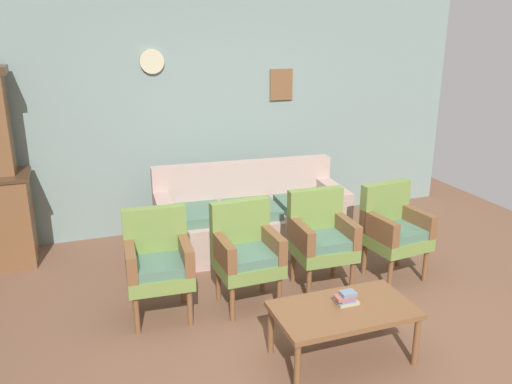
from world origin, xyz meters
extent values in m
plane|color=brown|center=(0.00, 0.00, 0.00)|extent=(7.68, 7.68, 0.00)
cube|color=gray|center=(0.00, 2.63, 1.35)|extent=(6.40, 0.06, 2.70)
cube|color=brown|center=(0.90, 2.58, 1.65)|extent=(0.28, 0.02, 0.36)
cylinder|color=beige|center=(-0.60, 2.58, 1.95)|extent=(0.26, 0.03, 0.26)
cube|color=tan|center=(0.22, 1.73, 0.21)|extent=(2.04, 0.93, 0.42)
cube|color=tan|center=(0.25, 2.05, 0.66)|extent=(2.00, 0.29, 0.48)
cube|color=tan|center=(1.14, 1.67, 0.54)|extent=(0.21, 0.81, 0.24)
cube|color=tan|center=(-0.69, 1.79, 0.54)|extent=(0.21, 0.81, 0.24)
cube|color=#4C705B|center=(0.80, 1.65, 0.47)|extent=(0.56, 0.59, 0.10)
cube|color=#4C705B|center=(0.22, 1.69, 0.47)|extent=(0.56, 0.59, 0.10)
cube|color=#4C705B|center=(-0.36, 1.73, 0.47)|extent=(0.56, 0.59, 0.10)
cube|color=olive|center=(-0.93, 0.67, 0.38)|extent=(0.55, 0.51, 0.12)
cube|color=#4C705B|center=(-0.93, 0.65, 0.47)|extent=(0.47, 0.43, 0.10)
cube|color=olive|center=(-0.92, 0.87, 0.67)|extent=(0.53, 0.13, 0.46)
cube|color=brown|center=(-0.71, 0.66, 0.55)|extent=(0.11, 0.48, 0.22)
cube|color=brown|center=(-1.15, 0.69, 0.55)|extent=(0.11, 0.48, 0.22)
cylinder|color=brown|center=(-0.73, 0.47, 0.16)|extent=(0.04, 0.04, 0.32)
cylinder|color=brown|center=(-1.15, 0.50, 0.16)|extent=(0.04, 0.04, 0.32)
cylinder|color=brown|center=(-0.71, 0.85, 0.16)|extent=(0.04, 0.04, 0.32)
cylinder|color=brown|center=(-1.13, 0.88, 0.16)|extent=(0.04, 0.04, 0.32)
cube|color=olive|center=(-0.19, 0.61, 0.38)|extent=(0.53, 0.50, 0.12)
cube|color=#4C705B|center=(-0.19, 0.59, 0.47)|extent=(0.45, 0.42, 0.10)
cube|color=olive|center=(-0.19, 0.81, 0.67)|extent=(0.52, 0.12, 0.46)
cube|color=brown|center=(0.03, 0.62, 0.55)|extent=(0.10, 0.48, 0.22)
cube|color=brown|center=(-0.41, 0.60, 0.55)|extent=(0.10, 0.48, 0.22)
cylinder|color=brown|center=(0.03, 0.43, 0.16)|extent=(0.04, 0.04, 0.32)
cylinder|color=brown|center=(-0.39, 0.42, 0.16)|extent=(0.04, 0.04, 0.32)
cylinder|color=brown|center=(0.02, 0.81, 0.16)|extent=(0.04, 0.04, 0.32)
cylinder|color=brown|center=(-0.40, 0.79, 0.16)|extent=(0.04, 0.04, 0.32)
cube|color=olive|center=(0.55, 0.69, 0.38)|extent=(0.54, 0.50, 0.12)
cube|color=#4C705B|center=(0.55, 0.67, 0.47)|extent=(0.46, 0.42, 0.10)
cube|color=olive|center=(0.56, 0.89, 0.67)|extent=(0.52, 0.12, 0.46)
cube|color=brown|center=(0.77, 0.68, 0.55)|extent=(0.10, 0.48, 0.22)
cube|color=brown|center=(0.33, 0.69, 0.55)|extent=(0.10, 0.48, 0.22)
cylinder|color=brown|center=(0.76, 0.49, 0.16)|extent=(0.04, 0.04, 0.32)
cylinder|color=brown|center=(0.34, 0.50, 0.16)|extent=(0.04, 0.04, 0.32)
cylinder|color=brown|center=(0.77, 0.87, 0.16)|extent=(0.04, 0.04, 0.32)
cylinder|color=brown|center=(0.35, 0.88, 0.16)|extent=(0.04, 0.04, 0.32)
cube|color=olive|center=(1.30, 0.64, 0.38)|extent=(0.57, 0.54, 0.12)
cube|color=#4C705B|center=(1.30, 0.62, 0.47)|extent=(0.49, 0.46, 0.10)
cube|color=olive|center=(1.28, 0.84, 0.67)|extent=(0.53, 0.16, 0.46)
cube|color=brown|center=(1.52, 0.67, 0.55)|extent=(0.13, 0.49, 0.22)
cube|color=brown|center=(1.08, 0.62, 0.55)|extent=(0.13, 0.49, 0.22)
cylinder|color=brown|center=(1.53, 0.48, 0.16)|extent=(0.04, 0.04, 0.32)
cylinder|color=brown|center=(1.11, 0.43, 0.16)|extent=(0.04, 0.04, 0.32)
cylinder|color=brown|center=(1.49, 0.85, 0.16)|extent=(0.04, 0.04, 0.32)
cylinder|color=brown|center=(1.07, 0.80, 0.16)|extent=(0.04, 0.04, 0.32)
cube|color=brown|center=(0.21, -0.34, 0.40)|extent=(1.00, 0.56, 0.04)
cylinder|color=brown|center=(-0.25, -0.10, 0.19)|extent=(0.04, 0.04, 0.38)
cylinder|color=brown|center=(0.67, -0.10, 0.19)|extent=(0.04, 0.04, 0.38)
cylinder|color=brown|center=(-0.25, -0.58, 0.19)|extent=(0.04, 0.04, 0.38)
cylinder|color=brown|center=(0.67, -0.58, 0.19)|extent=(0.04, 0.04, 0.38)
cube|color=#9DA47F|center=(0.25, -0.29, 0.43)|extent=(0.16, 0.11, 0.02)
cube|color=slate|center=(0.24, -0.29, 0.45)|extent=(0.10, 0.09, 0.02)
cube|color=#A15A56|center=(0.24, -0.30, 0.48)|extent=(0.14, 0.08, 0.02)
cube|color=slate|center=(0.26, -0.30, 0.50)|extent=(0.11, 0.08, 0.03)
camera|label=1|loc=(-1.48, -3.22, 2.34)|focal=36.78mm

